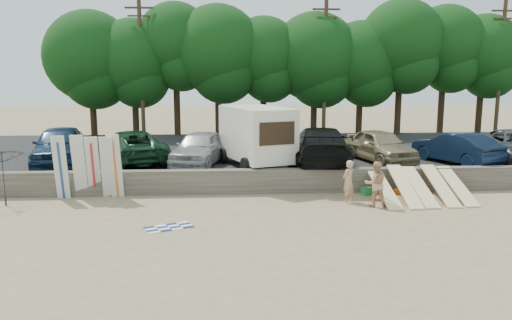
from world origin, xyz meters
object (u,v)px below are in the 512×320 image
object	(u,v)px
car_5	(456,148)
box_trailer	(257,133)
car_3	(320,146)
beachgoer_a	(348,181)
car_0	(60,145)
cooler	(367,191)
car_1	(132,147)
beach_umbrella	(3,177)
car_4	(380,146)
car_2	(200,148)
beachgoer_b	(376,184)

from	to	relation	value
car_5	box_trailer	bearing A→B (deg)	-20.91
car_3	beachgoer_a	world-z (taller)	car_3
car_0	cooler	size ratio (longest dim) A/B	13.82
car_1	beach_umbrella	world-z (taller)	car_1
car_4	beachgoer_a	xyz separation A→B (m)	(-2.76, -4.90, -0.65)
cooler	car_3	bearing A→B (deg)	91.80
car_2	car_4	world-z (taller)	car_2
car_5	beachgoer_b	size ratio (longest dim) A/B	2.62
car_5	beachgoer_a	xyz separation A→B (m)	(-6.18, -4.20, -0.61)
beachgoer_b	beach_umbrella	bearing A→B (deg)	0.01
beachgoer_a	beachgoer_b	size ratio (longest dim) A/B	0.97
beachgoer_b	cooler	distance (m)	1.89
car_0	car_1	world-z (taller)	car_0
cooler	car_2	bearing A→B (deg)	131.13
box_trailer	car_3	size ratio (longest dim) A/B	0.77
car_3	car_5	size ratio (longest dim) A/B	1.37
car_4	box_trailer	bearing A→B (deg)	175.06
car_4	beachgoer_b	distance (m)	5.85
car_1	cooler	world-z (taller)	car_1
cooler	car_1	bearing A→B (deg)	136.03
car_1	beachgoer_a	distance (m)	10.53
cooler	beachgoer_a	bearing A→B (deg)	-155.14
box_trailer	beachgoer_b	size ratio (longest dim) A/B	2.77
car_3	cooler	xyz separation A→B (m)	(1.37, -3.10, -1.42)
car_4	cooler	xyz separation A→B (m)	(-1.69, -3.76, -1.31)
car_3	beachgoer_a	distance (m)	4.33
car_5	beach_umbrella	world-z (taller)	beach_umbrella
cooler	beach_umbrella	world-z (taller)	beach_umbrella
car_0	car_4	distance (m)	15.14
car_1	beach_umbrella	xyz separation A→B (m)	(-3.85, -4.89, -0.39)
box_trailer	car_0	size ratio (longest dim) A/B	0.90
box_trailer	car_2	size ratio (longest dim) A/B	1.02
beach_umbrella	car_3	bearing A→B (deg)	17.14
car_2	car_4	size ratio (longest dim) A/B	1.02
car_4	beachgoer_b	xyz separation A→B (m)	(-1.88, -5.51, -0.62)
car_0	car_5	distance (m)	18.58
car_1	cooler	distance (m)	11.06
car_1	beach_umbrella	bearing A→B (deg)	31.20
car_4	car_5	distance (m)	3.49
box_trailer	cooler	xyz separation A→B (m)	(4.34, -2.84, -2.06)
beachgoer_b	cooler	size ratio (longest dim) A/B	4.47
car_0	car_2	xyz separation A→B (m)	(6.50, -0.43, -0.11)
car_0	car_3	xyz separation A→B (m)	(12.08, -0.84, -0.01)
beachgoer_a	box_trailer	bearing A→B (deg)	-91.07
box_trailer	car_1	distance (m)	6.03
car_5	cooler	size ratio (longest dim) A/B	11.71
car_3	car_5	distance (m)	6.48
car_0	beachgoer_b	bearing A→B (deg)	-33.18
car_3	car_4	bearing A→B (deg)	-162.19
car_3	cooler	size ratio (longest dim) A/B	16.04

